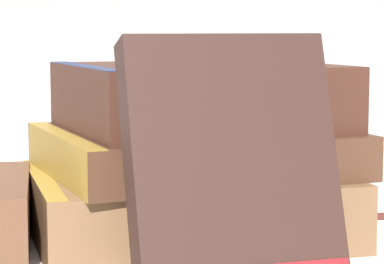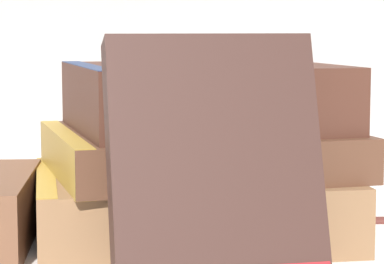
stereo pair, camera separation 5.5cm
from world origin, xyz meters
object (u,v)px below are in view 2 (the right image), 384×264
at_px(book_flat_middle, 190,151).
at_px(book_leaning_front, 215,172).
at_px(pocket_watch, 253,60).
at_px(book_flat_bottom, 181,204).
at_px(reading_glasses, 68,190).
at_px(book_flat_top, 197,97).

xyz_separation_m(book_flat_middle, book_leaning_front, (-0.01, -0.12, 0.01)).
bearing_deg(pocket_watch, book_leaning_front, -114.26).
height_order(book_flat_bottom, pocket_watch, pocket_watch).
bearing_deg(book_flat_middle, book_flat_bottom, 166.49).
distance_m(book_flat_middle, reading_glasses, 0.20).
distance_m(book_flat_top, reading_glasses, 0.21).
xyz_separation_m(book_leaning_front, pocket_watch, (0.05, 0.11, 0.05)).
bearing_deg(book_flat_bottom, reading_glasses, 111.80).
distance_m(book_flat_bottom, pocket_watch, 0.11).
xyz_separation_m(book_flat_top, reading_glasses, (-0.07, 0.18, -0.09)).
height_order(book_flat_middle, book_leaning_front, book_leaning_front).
bearing_deg(book_flat_bottom, book_flat_middle, -6.92).
xyz_separation_m(book_flat_middle, reading_glasses, (-0.07, 0.18, -0.06)).
height_order(pocket_watch, reading_glasses, pocket_watch).
height_order(book_flat_bottom, book_flat_top, book_flat_top).
bearing_deg(book_leaning_front, book_flat_top, 82.60).
relative_size(book_flat_middle, book_flat_top, 1.12).
xyz_separation_m(book_flat_top, pocket_watch, (0.04, -0.01, 0.02)).
xyz_separation_m(book_flat_bottom, reading_glasses, (-0.06, 0.18, -0.02)).
distance_m(book_flat_middle, book_flat_top, 0.04).
relative_size(book_flat_bottom, reading_glasses, 1.75).
bearing_deg(book_leaning_front, pocket_watch, 65.74).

